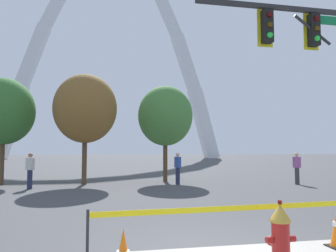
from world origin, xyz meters
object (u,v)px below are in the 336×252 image
object	(u,v)px
fire_hydrant	(280,236)
pedestrian_walking_left	(297,168)
traffic_signal_gantry	(323,65)
monument_arch	(113,64)
pedestrian_standing_center	(178,168)
pedestrian_walking_right	(30,170)

from	to	relation	value
fire_hydrant	pedestrian_walking_left	distance (m)	12.76
pedestrian_walking_left	traffic_signal_gantry	bearing A→B (deg)	-116.92
monument_arch	fire_hydrant	bearing A→B (deg)	-89.32
monument_arch	traffic_signal_gantry	bearing A→B (deg)	-85.87
fire_hydrant	pedestrian_walking_left	world-z (taller)	pedestrian_walking_left
monument_arch	pedestrian_standing_center	world-z (taller)	monument_arch
fire_hydrant	traffic_signal_gantry	xyz separation A→B (m)	(3.39, 3.48, 3.60)
fire_hydrant	traffic_signal_gantry	world-z (taller)	traffic_signal_gantry
pedestrian_walking_right	traffic_signal_gantry	bearing A→B (deg)	-40.28
traffic_signal_gantry	pedestrian_walking_left	distance (m)	8.67
traffic_signal_gantry	monument_arch	world-z (taller)	monument_arch
traffic_signal_gantry	pedestrian_walking_right	world-z (taller)	traffic_signal_gantry
monument_arch	pedestrian_standing_center	size ratio (longest dim) A/B	26.99
traffic_signal_gantry	pedestrian_walking_right	size ratio (longest dim) A/B	3.77
pedestrian_standing_center	pedestrian_walking_right	size ratio (longest dim) A/B	1.00
monument_arch	pedestrian_walking_right	bearing A→B (deg)	-95.78
fire_hydrant	pedestrian_walking_right	size ratio (longest dim) A/B	0.62
monument_arch	pedestrian_standing_center	xyz separation A→B (m)	(1.89, -48.59, -17.77)
fire_hydrant	pedestrian_standing_center	size ratio (longest dim) A/B	0.62
monument_arch	pedestrian_walking_right	size ratio (longest dim) A/B	26.99
fire_hydrant	pedestrian_standing_center	world-z (taller)	pedestrian_standing_center
fire_hydrant	monument_arch	world-z (taller)	monument_arch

